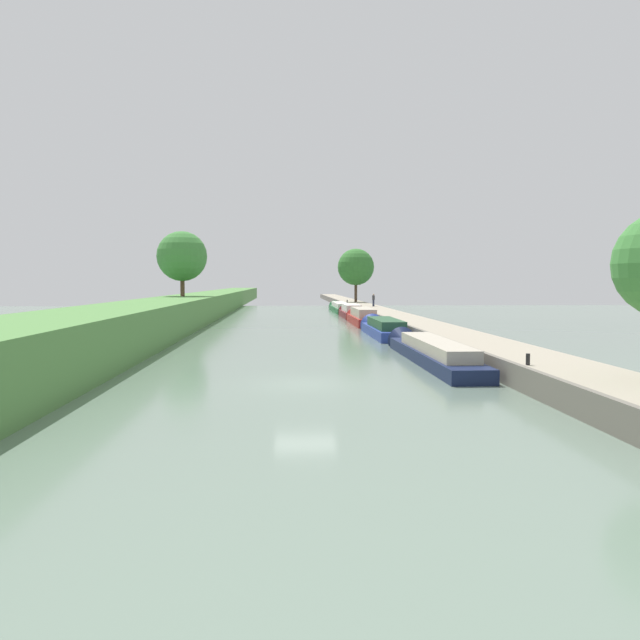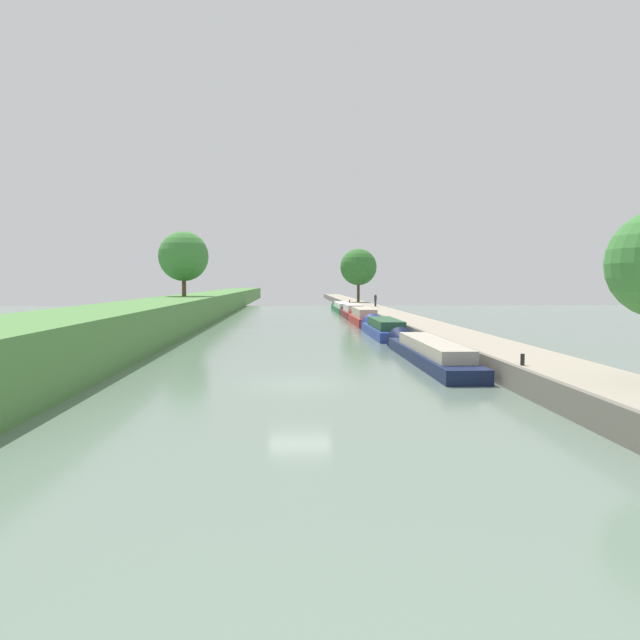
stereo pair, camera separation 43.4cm
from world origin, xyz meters
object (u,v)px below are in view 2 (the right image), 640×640
at_px(person_walking, 375,300).
at_px(narrowboat_navy, 426,351).
at_px(narrowboat_red, 362,317).
at_px(narrowboat_maroon, 352,312).
at_px(mooring_bollard_far, 350,301).
at_px(narrowboat_blue, 382,328).
at_px(narrowboat_green, 342,308).
at_px(mooring_bollard_near, 523,360).

bearing_deg(person_walking, narrowboat_navy, -94.76).
relative_size(narrowboat_navy, narrowboat_red, 1.31).
xyz_separation_m(narrowboat_maroon, mooring_bollard_far, (1.81, 21.19, 0.55)).
bearing_deg(narrowboat_blue, narrowboat_green, 90.05).
height_order(narrowboat_maroon, mooring_bollard_far, narrowboat_maroon).
bearing_deg(person_walking, narrowboat_blue, -97.07).
xyz_separation_m(narrowboat_red, mooring_bollard_far, (1.93, 32.62, 0.51)).
distance_m(narrowboat_red, narrowboat_green, 24.78).
xyz_separation_m(narrowboat_navy, narrowboat_blue, (-0.04, 15.03, 0.04)).
bearing_deg(narrowboat_red, narrowboat_maroon, 89.44).
relative_size(narrowboat_red, narrowboat_maroon, 1.12).
height_order(narrowboat_red, person_walking, person_walking).
relative_size(narrowboat_blue, mooring_bollard_near, 26.28).
distance_m(narrowboat_green, person_walking, 7.11).
bearing_deg(person_walking, narrowboat_maroon, -117.10).
bearing_deg(narrowboat_maroon, narrowboat_red, -90.56).
height_order(narrowboat_red, mooring_bollard_near, narrowboat_red).
height_order(narrowboat_navy, mooring_bollard_far, mooring_bollard_far).
distance_m(narrowboat_red, person_walking, 19.45).
bearing_deg(narrowboat_maroon, mooring_bollard_far, 85.11).
bearing_deg(narrowboat_green, person_walking, -55.60).
bearing_deg(narrowboat_green, narrowboat_red, -90.08).
bearing_deg(narrowboat_green, narrowboat_navy, -89.92).
xyz_separation_m(narrowboat_green, mooring_bollard_near, (1.89, -60.89, 0.63)).
bearing_deg(person_walking, narrowboat_red, -101.84).
bearing_deg(narrowboat_green, mooring_bollard_far, 76.43).
relative_size(narrowboat_maroon, narrowboat_green, 0.62).
bearing_deg(narrowboat_red, person_walking, 78.16).
distance_m(narrowboat_maroon, person_walking, 8.59).
xyz_separation_m(narrowboat_blue, mooring_bollard_near, (1.86, -23.52, 0.62)).
distance_m(mooring_bollard_near, mooring_bollard_far, 68.74).
bearing_deg(narrowboat_red, mooring_bollard_far, 86.62).
bearing_deg(mooring_bollard_far, narrowboat_green, -103.57).
bearing_deg(narrowboat_green, narrowboat_blue, -89.95).
relative_size(narrowboat_red, person_walking, 7.02).
bearing_deg(mooring_bollard_near, mooring_bollard_far, 90.00).
bearing_deg(narrowboat_navy, narrowboat_blue, 90.14).
bearing_deg(narrowboat_maroon, mooring_bollard_near, -87.82).
distance_m(narrowboat_blue, narrowboat_red, 12.59).
bearing_deg(narrowboat_maroon, person_walking, 62.90).
height_order(narrowboat_green, mooring_bollard_near, mooring_bollard_near).
xyz_separation_m(narrowboat_red, person_walking, (3.99, 19.00, 1.16)).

